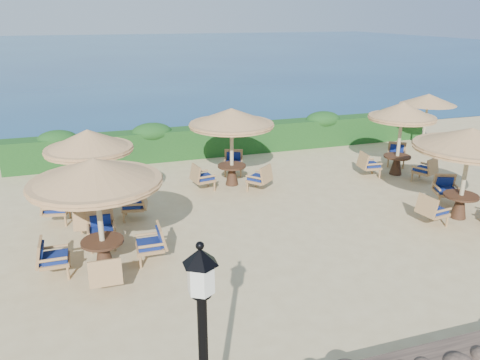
% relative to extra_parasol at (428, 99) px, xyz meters
% --- Properties ---
extents(ground, '(120.00, 120.00, 0.00)m').
position_rel_extra_parasol_xyz_m(ground, '(-7.80, -5.20, -2.17)').
color(ground, tan).
rests_on(ground, ground).
extents(sea, '(160.00, 160.00, 0.00)m').
position_rel_extra_parasol_xyz_m(sea, '(-7.80, 64.80, -2.17)').
color(sea, navy).
rests_on(sea, ground).
extents(hedge, '(18.00, 0.90, 1.20)m').
position_rel_extra_parasol_xyz_m(hedge, '(-7.80, 2.00, -1.57)').
color(hedge, '#143E14').
rests_on(hedge, ground).
extents(stone_wall, '(15.00, 0.65, 0.44)m').
position_rel_extra_parasol_xyz_m(stone_wall, '(-7.80, -11.40, -1.95)').
color(stone_wall, brown).
rests_on(stone_wall, ground).
extents(extra_parasol, '(2.30, 2.30, 2.41)m').
position_rel_extra_parasol_xyz_m(extra_parasol, '(0.00, 0.00, 0.00)').
color(extra_parasol, '#BFB087').
rests_on(extra_parasol, ground).
extents(cafe_set_0, '(2.91, 2.91, 2.65)m').
position_rel_extra_parasol_xyz_m(cafe_set_0, '(-13.56, -6.13, -0.32)').
color(cafe_set_0, '#BFB087').
rests_on(cafe_set_0, ground).
extents(cafe_set_1, '(3.04, 3.04, 2.65)m').
position_rel_extra_parasol_xyz_m(cafe_set_1, '(-3.73, -6.35, -0.21)').
color(cafe_set_1, '#BFB087').
rests_on(cafe_set_1, ground).
extents(cafe_set_2, '(2.88, 2.88, 2.65)m').
position_rel_extra_parasol_xyz_m(cafe_set_2, '(-13.66, -3.34, -0.48)').
color(cafe_set_2, '#BFB087').
rests_on(cafe_set_2, ground).
extents(cafe_set_3, '(2.86, 2.85, 2.65)m').
position_rel_extra_parasol_xyz_m(cafe_set_3, '(-9.13, -1.69, -0.25)').
color(cafe_set_3, '#BFB087').
rests_on(cafe_set_3, ground).
extents(cafe_set_4, '(2.60, 2.76, 2.65)m').
position_rel_extra_parasol_xyz_m(cafe_set_4, '(-3.10, -2.48, -0.38)').
color(cafe_set_4, '#BFB087').
rests_on(cafe_set_4, ground).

